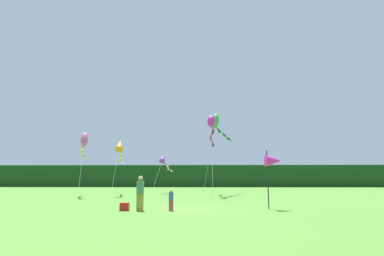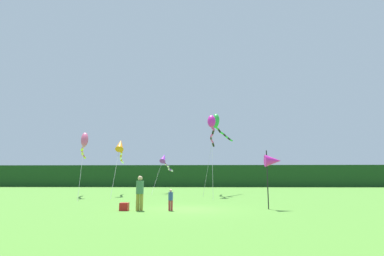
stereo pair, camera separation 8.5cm
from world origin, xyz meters
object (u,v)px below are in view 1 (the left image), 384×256
object	(u,v)px
kite_green	(217,124)
person_child	(171,199)
kite_orange	(120,147)
kite_magenta	(211,125)
kite_purple	(164,160)
kite_rainbow	(84,143)
cooler_box	(125,207)
person_adult	(140,191)
banner_flag_pole	(273,161)

from	to	relation	value
kite_green	person_child	bearing A→B (deg)	-102.10
kite_orange	kite_magenta	xyz separation A→B (m)	(9.18, -0.71, 2.04)
kite_purple	kite_orange	xyz separation A→B (m)	(-3.81, -5.60, 1.02)
person_child	kite_purple	xyz separation A→B (m)	(-2.72, 19.49, 3.17)
kite_rainbow	kite_purple	bearing A→B (deg)	50.51
cooler_box	kite_green	size ratio (longest dim) A/B	0.05
person_adult	banner_flag_pole	distance (m)	7.60
person_adult	cooler_box	world-z (taller)	person_adult
person_adult	kite_magenta	world-z (taller)	kite_magenta
kite_magenta	person_adult	bearing A→B (deg)	-108.10
person_adult	kite_rainbow	bearing A→B (deg)	123.61
person_adult	kite_rainbow	xyz separation A→B (m)	(-7.65, 11.51, 3.95)
cooler_box	kite_magenta	size ratio (longest dim) A/B	0.04
banner_flag_pole	kite_rainbow	xyz separation A→B (m)	(-15.00, 10.51, 2.32)
banner_flag_pole	kite_orange	distance (m)	17.91
banner_flag_pole	kite_orange	bearing A→B (deg)	133.47
person_child	kite_purple	world-z (taller)	kite_purple
kite_orange	kite_magenta	bearing A→B (deg)	-4.45
kite_rainbow	kite_orange	bearing A→B (deg)	40.78
person_adult	kite_orange	size ratio (longest dim) A/B	0.21
person_adult	kite_green	size ratio (longest dim) A/B	0.22
kite_magenta	cooler_box	bearing A→B (deg)	-111.25
kite_purple	kite_green	bearing A→B (deg)	-34.42
cooler_box	kite_magenta	world-z (taller)	kite_magenta
kite_green	kite_rainbow	bearing A→B (deg)	-162.95
person_adult	kite_green	distance (m)	17.36
kite_orange	kite_purple	bearing A→B (deg)	55.75
person_adult	person_child	xyz separation A→B (m)	(1.66, 0.00, -0.39)
banner_flag_pole	cooler_box	bearing A→B (deg)	-173.14
person_child	kite_purple	bearing A→B (deg)	97.95
kite_rainbow	person_adult	bearing A→B (deg)	-56.39
person_adult	cooler_box	bearing A→B (deg)	179.03
kite_rainbow	kite_magenta	world-z (taller)	kite_magenta
person_child	kite_green	world-z (taller)	kite_green
person_child	person_adult	bearing A→B (deg)	-179.83
banner_flag_pole	kite_orange	size ratio (longest dim) A/B	0.38
kite_orange	person_adult	bearing A→B (deg)	-70.66
banner_flag_pole	kite_rainbow	distance (m)	18.46
cooler_box	kite_purple	xyz separation A→B (m)	(-0.25, 19.48, 3.59)
cooler_box	kite_magenta	bearing A→B (deg)	68.75
person_child	banner_flag_pole	xyz separation A→B (m)	(5.69, 0.99, 2.03)
person_child	kite_purple	distance (m)	19.93
cooler_box	banner_flag_pole	size ratio (longest dim) A/B	0.14
kite_purple	kite_rainbow	size ratio (longest dim) A/B	1.08
person_adult	banner_flag_pole	size ratio (longest dim) A/B	0.56
kite_rainbow	banner_flag_pole	bearing A→B (deg)	-35.02
kite_purple	kite_orange	bearing A→B (deg)	-124.25
person_adult	kite_rainbow	size ratio (longest dim) A/B	0.23
kite_purple	person_child	bearing A→B (deg)	-82.05
banner_flag_pole	kite_green	world-z (taller)	kite_green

